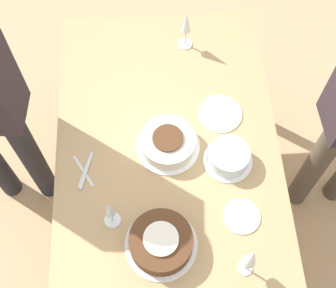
{
  "coord_description": "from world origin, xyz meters",
  "views": [
    {
      "loc": [
        0.92,
        -0.06,
        2.57
      ],
      "look_at": [
        0.0,
        0.0,
        0.8
      ],
      "focal_mm": 50.0,
      "sensor_mm": 36.0,
      "label": 1
    }
  ],
  "objects_px": {
    "cake_center_white": "(168,143)",
    "cake_front_chocolate": "(161,242)",
    "wine_glass_extra": "(186,24)",
    "cake_back_decorated": "(229,157)",
    "wine_glass_near": "(251,258)",
    "wine_glass_far": "(109,210)"
  },
  "relations": [
    {
      "from": "cake_center_white",
      "to": "cake_front_chocolate",
      "type": "bearing_deg",
      "value": -6.79
    },
    {
      "from": "cake_front_chocolate",
      "to": "wine_glass_extra",
      "type": "relative_size",
      "value": 1.32
    },
    {
      "from": "cake_center_white",
      "to": "cake_back_decorated",
      "type": "relative_size",
      "value": 1.32
    },
    {
      "from": "cake_front_chocolate",
      "to": "wine_glass_extra",
      "type": "bearing_deg",
      "value": 170.09
    },
    {
      "from": "cake_back_decorated",
      "to": "wine_glass_near",
      "type": "relative_size",
      "value": 0.9
    },
    {
      "from": "cake_center_white",
      "to": "wine_glass_near",
      "type": "height_order",
      "value": "wine_glass_near"
    },
    {
      "from": "cake_back_decorated",
      "to": "wine_glass_near",
      "type": "bearing_deg",
      "value": 1.28
    },
    {
      "from": "cake_center_white",
      "to": "wine_glass_extra",
      "type": "relative_size",
      "value": 1.28
    },
    {
      "from": "cake_center_white",
      "to": "wine_glass_far",
      "type": "relative_size",
      "value": 1.48
    },
    {
      "from": "wine_glass_far",
      "to": "wine_glass_extra",
      "type": "distance_m",
      "value": 0.96
    },
    {
      "from": "cake_front_chocolate",
      "to": "wine_glass_far",
      "type": "distance_m",
      "value": 0.24
    },
    {
      "from": "cake_center_white",
      "to": "cake_front_chocolate",
      "type": "height_order",
      "value": "cake_front_chocolate"
    },
    {
      "from": "cake_center_white",
      "to": "wine_glass_near",
      "type": "xyz_separation_m",
      "value": [
        0.55,
        0.27,
        0.13
      ]
    },
    {
      "from": "cake_front_chocolate",
      "to": "cake_back_decorated",
      "type": "distance_m",
      "value": 0.47
    },
    {
      "from": "cake_center_white",
      "to": "wine_glass_near",
      "type": "bearing_deg",
      "value": 25.93
    },
    {
      "from": "cake_back_decorated",
      "to": "wine_glass_far",
      "type": "distance_m",
      "value": 0.56
    },
    {
      "from": "cake_center_white",
      "to": "cake_back_decorated",
      "type": "distance_m",
      "value": 0.27
    },
    {
      "from": "cake_center_white",
      "to": "cake_front_chocolate",
      "type": "distance_m",
      "value": 0.44
    },
    {
      "from": "cake_center_white",
      "to": "wine_glass_extra",
      "type": "bearing_deg",
      "value": 167.72
    },
    {
      "from": "wine_glass_near",
      "to": "wine_glass_extra",
      "type": "relative_size",
      "value": 1.09
    },
    {
      "from": "cake_front_chocolate",
      "to": "wine_glass_near",
      "type": "height_order",
      "value": "wine_glass_near"
    },
    {
      "from": "wine_glass_near",
      "to": "wine_glass_far",
      "type": "xyz_separation_m",
      "value": [
        -0.22,
        -0.51,
        -0.04
      ]
    }
  ]
}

